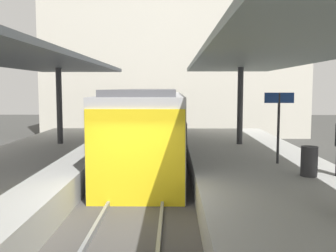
# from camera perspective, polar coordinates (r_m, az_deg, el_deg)

# --- Properties ---
(ground_plane) EXTENTS (80.00, 80.00, 0.00)m
(ground_plane) POSITION_cam_1_polar(r_m,az_deg,el_deg) (9.28, -5.72, -15.60)
(ground_plane) COLOR #383835
(platform_right) EXTENTS (4.40, 28.00, 1.00)m
(platform_right) POSITION_cam_1_polar(r_m,az_deg,el_deg) (9.47, 18.31, -12.21)
(platform_right) COLOR #9E9E99
(platform_right) RESTS_ON ground_plane
(track_ballast) EXTENTS (3.20, 28.00, 0.20)m
(track_ballast) POSITION_cam_1_polar(r_m,az_deg,el_deg) (9.24, -5.73, -15.02)
(track_ballast) COLOR #423F3D
(track_ballast) RESTS_ON ground_plane
(rail_near_side) EXTENTS (0.08, 28.00, 0.14)m
(rail_near_side) POSITION_cam_1_polar(r_m,az_deg,el_deg) (9.29, -10.29, -13.86)
(rail_near_side) COLOR slate
(rail_near_side) RESTS_ON track_ballast
(rail_far_side) EXTENTS (0.08, 28.00, 0.14)m
(rail_far_side) POSITION_cam_1_polar(r_m,az_deg,el_deg) (9.13, -1.11, -14.12)
(rail_far_side) COLOR slate
(rail_far_side) RESTS_ON track_ballast
(commuter_train) EXTENTS (2.78, 12.33, 3.10)m
(commuter_train) POSITION_cam_1_polar(r_m,az_deg,el_deg) (16.37, -2.73, -0.10)
(commuter_train) COLOR #ADADB2
(commuter_train) RESTS_ON track_ballast
(canopy_right) EXTENTS (4.18, 21.00, 3.37)m
(canopy_right) POSITION_cam_1_polar(r_m,az_deg,el_deg) (10.41, 16.61, 10.29)
(canopy_right) COLOR #333335
(canopy_right) RESTS_ON platform_right
(platform_sign) EXTENTS (0.90, 0.08, 2.21)m
(platform_sign) POSITION_cam_1_polar(r_m,az_deg,el_deg) (12.49, 15.94, 2.04)
(platform_sign) COLOR #262628
(platform_sign) RESTS_ON platform_right
(litter_bin) EXTENTS (0.44, 0.44, 0.80)m
(litter_bin) POSITION_cam_1_polar(r_m,az_deg,el_deg) (11.08, 19.99, -4.88)
(litter_bin) COLOR #2D2D30
(litter_bin) RESTS_ON platform_right
(station_building_backdrop) EXTENTS (18.00, 6.00, 11.00)m
(station_building_backdrop) POSITION_cam_1_polar(r_m,az_deg,el_deg) (28.67, 0.98, 9.90)
(station_building_backdrop) COLOR beige
(station_building_backdrop) RESTS_ON ground_plane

